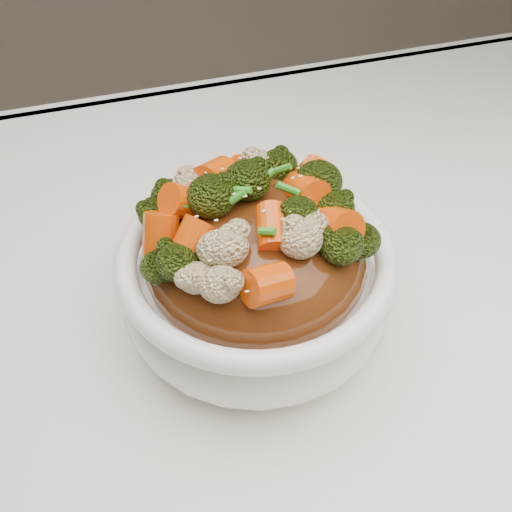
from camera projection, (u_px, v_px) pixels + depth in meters
name	position (u px, v px, depth m)	size (l,w,h in m)	color
tablecloth	(325.00, 344.00, 0.49)	(1.20, 0.80, 0.04)	white
bowl	(256.00, 284.00, 0.45)	(0.20, 0.20, 0.08)	white
sauce_base	(256.00, 259.00, 0.43)	(0.16, 0.16, 0.09)	#50250D
carrots	(256.00, 196.00, 0.39)	(0.16, 0.16, 0.05)	#DB4907
broccoli	(256.00, 197.00, 0.39)	(0.16, 0.16, 0.04)	black
cauliflower	(256.00, 200.00, 0.39)	(0.16, 0.16, 0.03)	beige
scallions	(256.00, 195.00, 0.39)	(0.12, 0.12, 0.02)	#2C841E
sesame_seeds	(256.00, 195.00, 0.39)	(0.14, 0.14, 0.01)	#F5E6AE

